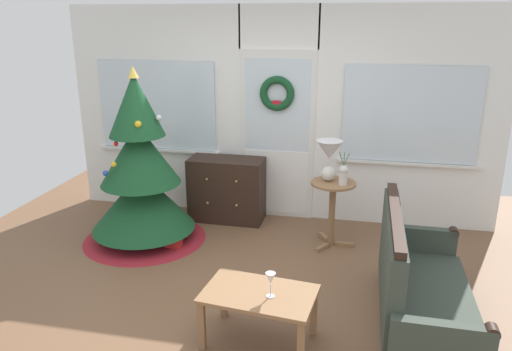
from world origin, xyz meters
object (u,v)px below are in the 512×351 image
(christmas_tree, at_px, (141,179))
(dresser_cabinet, at_px, (227,189))
(wine_glass, at_px, (271,280))
(flower_vase, at_px, (343,174))
(table_lamp, at_px, (329,155))
(gift_box, at_px, (174,242))
(side_table, at_px, (332,201))
(settee_sofa, at_px, (414,281))
(coffee_table, at_px, (259,300))

(christmas_tree, xyz_separation_m, dresser_cabinet, (0.77, 0.75, -0.32))
(dresser_cabinet, distance_m, wine_glass, 2.54)
(flower_vase, xyz_separation_m, wine_glass, (-0.44, -1.81, -0.28))
(table_lamp, height_order, wine_glass, table_lamp)
(table_lamp, xyz_separation_m, gift_box, (-1.60, -0.49, -0.93))
(side_table, bearing_deg, table_lamp, 146.31)
(gift_box, bearing_deg, flower_vase, 12.33)
(side_table, xyz_separation_m, flower_vase, (0.10, -0.06, 0.33))
(settee_sofa, distance_m, flower_vase, 1.49)
(settee_sofa, relative_size, side_table, 2.26)
(settee_sofa, xyz_separation_m, table_lamp, (-0.79, 1.36, 0.64))
(christmas_tree, relative_size, settee_sofa, 1.17)
(settee_sofa, height_order, coffee_table, settee_sofa)
(table_lamp, relative_size, wine_glass, 2.26)
(christmas_tree, height_order, flower_vase, christmas_tree)
(settee_sofa, bearing_deg, gift_box, 159.87)
(table_lamp, xyz_separation_m, flower_vase, (0.16, -0.10, -0.17))
(dresser_cabinet, distance_m, side_table, 1.40)
(christmas_tree, height_order, settee_sofa, christmas_tree)
(flower_vase, bearing_deg, table_lamp, 147.99)
(settee_sofa, bearing_deg, side_table, 119.02)
(table_lamp, distance_m, flower_vase, 0.25)
(dresser_cabinet, height_order, wine_glass, dresser_cabinet)
(coffee_table, height_order, wine_glass, wine_glass)
(side_table, xyz_separation_m, coffee_table, (-0.44, -1.83, -0.15))
(coffee_table, bearing_deg, table_lamp, 78.60)
(christmas_tree, bearing_deg, side_table, 7.58)
(side_table, relative_size, coffee_table, 0.82)
(table_lamp, bearing_deg, coffee_table, -101.40)
(flower_vase, height_order, coffee_table, flower_vase)
(settee_sofa, height_order, wine_glass, settee_sofa)
(settee_sofa, relative_size, gift_box, 10.23)
(dresser_cabinet, bearing_deg, gift_box, -111.17)
(dresser_cabinet, relative_size, side_table, 1.24)
(settee_sofa, height_order, flower_vase, flower_vase)
(flower_vase, xyz_separation_m, coffee_table, (-0.54, -1.77, -0.48))
(christmas_tree, bearing_deg, coffee_table, -43.51)
(table_lamp, bearing_deg, dresser_cabinet, 160.76)
(side_table, bearing_deg, christmas_tree, -172.42)
(dresser_cabinet, height_order, gift_box, dresser_cabinet)
(side_table, height_order, gift_box, side_table)
(table_lamp, height_order, gift_box, table_lamp)
(settee_sofa, relative_size, wine_glass, 8.45)
(flower_vase, xyz_separation_m, gift_box, (-1.76, -0.39, -0.77))
(christmas_tree, xyz_separation_m, coffee_table, (1.63, -1.55, -0.35))
(settee_sofa, relative_size, flower_vase, 4.71)
(table_lamp, distance_m, gift_box, 1.92)
(christmas_tree, bearing_deg, dresser_cabinet, 44.45)
(dresser_cabinet, xyz_separation_m, wine_glass, (0.96, -2.34, 0.18))
(wine_glass, relative_size, gift_box, 1.21)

